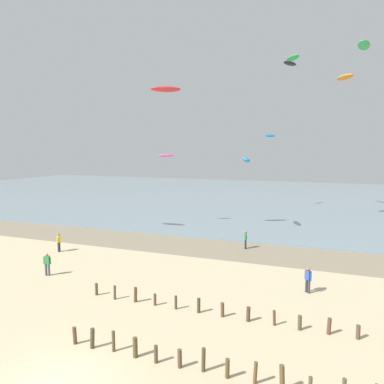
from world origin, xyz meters
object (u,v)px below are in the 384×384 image
Objects in this scene: person_left_flank at (308,279)px; kite_aloft_1 at (345,77)px; person_nearest_camera at (47,263)px; kite_aloft_6 at (246,160)px; kite_aloft_4 at (166,89)px; person_mid_beach at (246,239)px; person_by_waterline at (59,242)px; kite_aloft_2 at (290,63)px; kite_aloft_7 at (270,135)px; kite_aloft_0 at (364,45)px; kite_aloft_5 at (293,58)px; kite_aloft_3 at (166,155)px.

person_left_flank is 31.01m from kite_aloft_1.
person_nearest_camera is 23.07m from kite_aloft_6.
kite_aloft_4 reaches higher than person_nearest_camera.
person_mid_beach is 0.54× the size of kite_aloft_4.
kite_aloft_1 reaches higher than person_mid_beach.
person_mid_beach is at bearing -57.88° from kite_aloft_1.
person_left_flank is at bearing 114.50° from kite_aloft_4.
kite_aloft_4 is at bearing 55.58° from person_by_waterline.
kite_aloft_1 is 1.06× the size of kite_aloft_6.
kite_aloft_1 is 1.28× the size of kite_aloft_2.
kite_aloft_4 is (2.97, 14.71, 14.58)m from person_nearest_camera.
person_by_waterline is 0.77× the size of kite_aloft_7.
kite_aloft_4 is at bearing 100.87° from kite_aloft_0.
kite_aloft_7 is at bearing -154.92° from kite_aloft_1.
kite_aloft_5 reaches higher than kite_aloft_0.
kite_aloft_5 is (-3.90, 29.26, 20.94)m from person_left_flank.
kite_aloft_0 is 24.10m from kite_aloft_7.
person_by_waterline and person_left_flank have the same top height.
kite_aloft_7 is at bearing 12.90° from kite_aloft_5.
kite_aloft_2 is at bearing -84.96° from kite_aloft_1.
person_mid_beach is 0.70× the size of kite_aloft_2.
person_left_flank is at bearing 50.61° from kite_aloft_7.
kite_aloft_4 is at bearing 17.42° from kite_aloft_7.
kite_aloft_4 is at bearing 104.03° from kite_aloft_6.
kite_aloft_0 reaches higher than person_left_flank.
kite_aloft_1 is at bearing 83.94° from person_left_flank.
kite_aloft_7 reaches higher than person_by_waterline.
kite_aloft_3 is 0.58× the size of kite_aloft_5.
kite_aloft_6 is at bearing -76.83° from kite_aloft_1.
person_mid_beach is at bearing 135.78° from kite_aloft_4.
kite_aloft_1 is 1.00× the size of kite_aloft_5.
person_left_flank is 0.77× the size of kite_aloft_7.
kite_aloft_0 is 13.75m from kite_aloft_1.
kite_aloft_7 is (7.89, 21.00, -4.11)m from kite_aloft_4.
kite_aloft_5 is at bearing 84.76° from kite_aloft_7.
kite_aloft_0 is 0.96× the size of kite_aloft_1.
person_left_flank is (18.09, 3.32, 0.00)m from person_nearest_camera.
kite_aloft_4 is (6.47, 9.45, 14.58)m from person_by_waterline.
kite_aloft_4 reaches higher than kite_aloft_7.
person_left_flank is 23.89m from kite_aloft_4.
person_nearest_camera is at bearing 21.10° from kite_aloft_7.
kite_aloft_5 is 1.06× the size of kite_aloft_6.
kite_aloft_2 is (14.59, 24.47, 18.37)m from person_nearest_camera.
kite_aloft_7 is (-7.23, 32.39, 10.47)m from person_left_flank.
person_mid_beach is at bearing 123.78° from person_left_flank.
kite_aloft_5 is (14.19, 32.58, 20.94)m from person_nearest_camera.
kite_aloft_5 is at bearing -150.30° from kite_aloft_2.
person_mid_beach is at bearing 23.55° from person_by_waterline.
kite_aloft_1 is (24.32, 23.71, 17.22)m from person_by_waterline.
kite_aloft_3 reaches higher than person_mid_beach.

